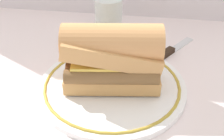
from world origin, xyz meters
name	(u,v)px	position (x,y,z in m)	size (l,w,h in m)	color
ground_plane	(101,88)	(0.00, 0.00, 0.00)	(1.50, 1.50, 0.00)	silver
plate	(112,86)	(0.02, 0.00, 0.01)	(0.28, 0.28, 0.01)	white
sausage_sandwich	(112,56)	(0.02, 0.00, 0.07)	(0.19, 0.12, 0.12)	tan
drinking_glass	(109,20)	(-0.02, 0.22, 0.04)	(0.07, 0.07, 0.10)	silver
butter_knife	(172,49)	(0.14, 0.16, 0.00)	(0.09, 0.12, 0.01)	silver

